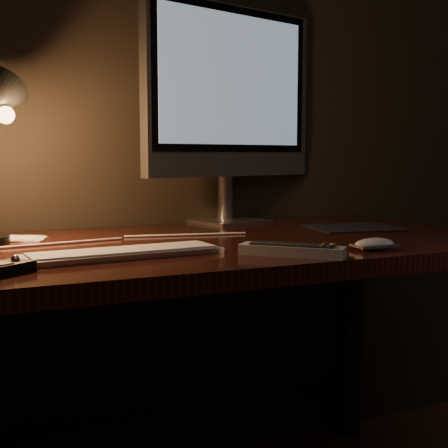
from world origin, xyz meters
name	(u,v)px	position (x,y,z in m)	size (l,w,h in m)	color
desk	(162,291)	(0.00, 1.93, 0.62)	(1.60, 0.75, 0.75)	black
monitor	(231,96)	(0.31, 2.18, 1.13)	(0.59, 0.22, 0.64)	silver
keyboard	(123,253)	(-0.16, 1.71, 0.76)	(0.40, 0.11, 0.01)	silver
mousepad	(355,227)	(0.57, 1.92, 0.75)	(0.24, 0.19, 0.00)	black
mouse	(374,246)	(0.36, 1.57, 0.76)	(0.10, 0.05, 0.02)	white
tv_remote	(292,250)	(0.16, 1.57, 0.76)	(0.19, 0.19, 0.03)	#9C9FA1
papers	(18,239)	(-0.32, 2.05, 0.75)	(0.13, 0.08, 0.01)	white
cable	(124,240)	(-0.09, 1.93, 0.75)	(0.01, 0.01, 0.64)	white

